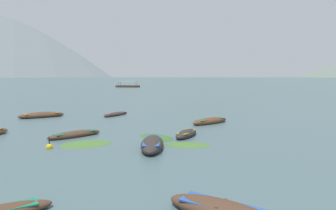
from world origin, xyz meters
The scene contains 14 objects.
ground_plane centered at (0.00, 1500.00, 0.00)m, with size 6000.00×6000.00×0.00m, color #476066.
mountain_1 centered at (-618.41, 1355.66, 240.48)m, with size 1162.64×1162.64×480.96m, color slate.
mountain_2 centered at (171.18, 1674.71, 202.13)m, with size 992.46×992.46×404.27m, color slate.
rowboat_1 centered at (-8.98, 16.24, 0.17)m, with size 3.60×3.39×0.53m.
rowboat_3 centered at (1.62, 21.97, 0.21)m, with size 4.09×3.61×0.66m.
rowboat_4 centered at (-7.75, 27.76, 0.14)m, with size 2.77×3.84×0.43m.
rowboat_5 centered at (-15.29, 26.52, 0.21)m, with size 4.64×3.68×0.69m.
rowboat_7 centered at (-3.43, 12.71, 0.24)m, with size 1.48×4.27×0.78m.
rowboat_11 centered at (-1.08, 16.11, 0.19)m, with size 2.27×3.21×0.59m.
ferry_0 centered at (-15.13, 111.08, 0.45)m, with size 9.40×5.05×2.54m.
mooring_buoy centered at (-9.52, 12.80, 0.09)m, with size 0.40×0.40×0.82m.
weed_patch_2 centered at (-1.22, 13.43, 0.00)m, with size 1.76×2.73×0.14m, color #477033.
weed_patch_4 centered at (-3.21, 15.80, 0.00)m, with size 3.29×1.89×0.14m, color #38662D.
weed_patch_5 centered at (-7.64, 13.88, 0.00)m, with size 3.17×2.41×0.14m, color #477033.
Camera 1 is at (-2.99, -4.82, 4.28)m, focal length 32.03 mm.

